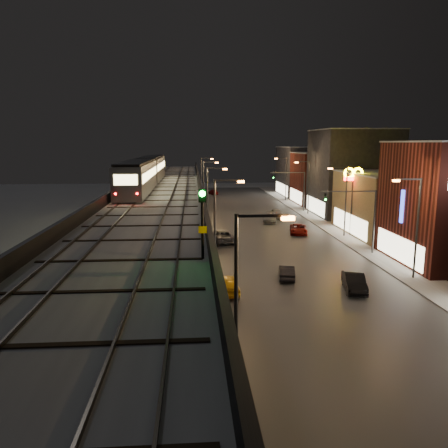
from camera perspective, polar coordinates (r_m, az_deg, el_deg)
name	(u,v)px	position (r m, az deg, el deg)	size (l,w,h in m)	color
ground	(239,355)	(26.06, 1.98, -16.72)	(220.00, 220.00, 0.00)	silver
road_surface	(266,231)	(60.08, 5.55, -0.96)	(17.00, 120.00, 0.06)	#46474D
sidewalk_right	(338,230)	(62.53, 14.62, -0.77)	(4.00, 120.00, 0.14)	#9FA1A8
under_viaduct_pavement	(167,233)	(59.34, -7.42, -1.14)	(11.00, 120.00, 0.06)	#9FA1A8
elevated_viaduct	(165,194)	(55.35, -7.73, 3.87)	(9.00, 100.00, 6.30)	black
viaduct_trackbed	(165,188)	(55.39, -7.75, 4.67)	(8.40, 100.00, 0.32)	#B2B7C1
viaduct_parapet_streetside	(199,184)	(55.27, -3.23, 5.22)	(0.30, 100.00, 1.10)	black
viaduct_parapet_far	(130,185)	(55.81, -12.23, 5.05)	(0.30, 100.00, 1.10)	black
building_c	(395,204)	(61.59, 21.42, 2.46)	(12.20, 15.20, 8.16)	#8E774F
building_d	(352,173)	(75.98, 16.40, 6.42)	(12.20, 13.20, 14.16)	#2B2B31
building_e	(326,178)	(89.34, 13.20, 5.83)	(12.20, 12.20, 10.16)	maroon
building_f	(308,171)	(102.72, 10.90, 6.77)	(12.20, 16.20, 11.16)	#34333A
streetlight_left_0	(242,299)	(19.35, 2.41, -9.71)	(2.57, 0.28, 9.00)	#38383A
streetlight_left_1	(218,224)	(36.71, -0.79, 0.01)	(2.57, 0.28, 9.00)	#38383A
streetlight_right_1	(415,221)	(41.40, 23.64, 0.32)	(2.56, 0.28, 9.00)	#38383A
streetlight_left_2	(210,198)	(54.48, -1.91, 3.45)	(2.57, 0.28, 9.00)	#38383A
streetlight_right_2	(344,197)	(57.75, 15.39, 3.48)	(2.56, 0.28, 9.00)	#38383A
streetlight_left_3	(205,184)	(72.37, -2.48, 5.19)	(2.57, 0.28, 9.00)	#38383A
streetlight_right_3	(307,184)	(74.86, 10.82, 5.19)	(2.56, 0.28, 9.00)	#38383A
streetlight_left_4	(203,176)	(90.30, -2.82, 6.24)	(2.57, 0.28, 9.00)	#38383A
streetlight_right_4	(285,176)	(92.31, 7.95, 6.25)	(2.56, 0.28, 9.00)	#38383A
traffic_light_rig_a	(364,213)	(49.20, 17.83, 1.32)	(6.10, 0.34, 7.00)	#38383A
traffic_light_rig_b	(298,186)	(77.60, 9.59, 4.87)	(6.10, 0.34, 7.00)	#38383A
subway_train	(146,172)	(57.43, -10.18, 6.75)	(2.87, 34.83, 3.43)	gray
rail_signal	(202,210)	(19.85, -2.84, 1.86)	(0.38, 0.44, 3.26)	black
car_taxi	(228,285)	(35.42, 0.48, -7.91)	(1.73, 4.30, 1.46)	gold
car_near_white	(287,272)	(39.43, 8.18, -6.25)	(1.32, 3.79, 1.25)	black
car_mid_silver	(222,236)	(53.17, -0.30, -1.60)	(2.56, 5.55, 1.54)	#595C65
car_far_white	(213,192)	(102.65, -1.39, 4.19)	(1.51, 3.76, 1.28)	maroon
car_onc_silver	(354,283)	(37.39, 16.64, -7.36)	(1.55, 4.43, 1.46)	black
car_onc_dark	(298,230)	(58.67, 9.69, -0.72)	(2.16, 4.69, 1.30)	#680905
car_onc_white	(270,218)	(66.90, 6.03, 0.78)	(1.94, 4.78, 1.39)	gray
car_onc_red	(277,214)	(70.26, 6.91, 1.29)	(1.81, 4.50, 1.53)	#9C9FA9
sign_mcdonalds	(353,182)	(58.45, 16.51, 5.32)	(2.65, 0.51, 8.91)	#38383A
sign_carwash	(407,213)	(46.45, 22.84, 1.36)	(1.44, 0.35, 7.46)	#38383A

